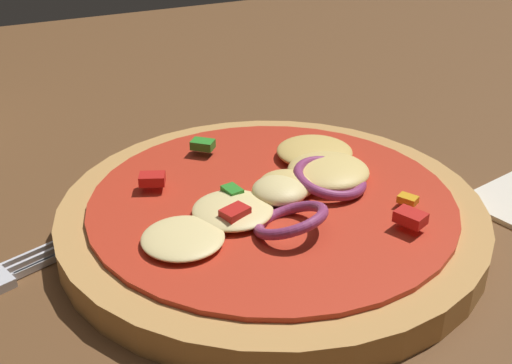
# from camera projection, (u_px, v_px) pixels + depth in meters

# --- Properties ---
(dining_table) EXTENTS (1.46, 1.06, 0.03)m
(dining_table) POSITION_uv_depth(u_px,v_px,m) (323.00, 215.00, 0.40)
(dining_table) COLOR brown
(dining_table) RESTS_ON ground
(pizza) EXTENTS (0.24, 0.24, 0.04)m
(pizza) POSITION_uv_depth(u_px,v_px,m) (273.00, 210.00, 0.36)
(pizza) COLOR tan
(pizza) RESTS_ON dining_table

